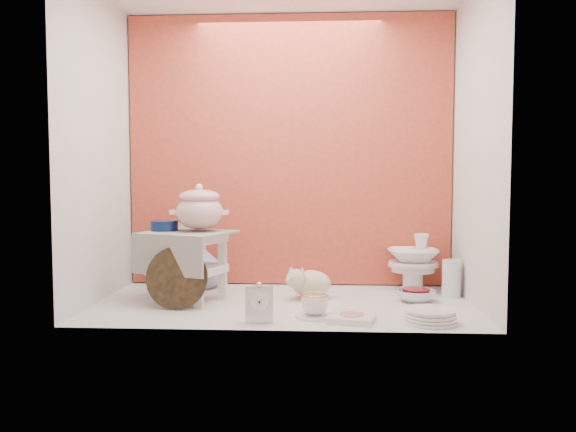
% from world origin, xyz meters
% --- Properties ---
extents(ground, '(1.80, 1.80, 0.00)m').
position_xyz_m(ground, '(0.00, 0.00, 0.00)').
color(ground, silver).
rests_on(ground, ground).
extents(niche_shell, '(1.86, 1.03, 1.53)m').
position_xyz_m(niche_shell, '(0.00, 0.18, 0.93)').
color(niche_shell, '#C44931').
rests_on(niche_shell, ground).
extents(step_stool, '(0.49, 0.46, 0.34)m').
position_xyz_m(step_stool, '(-0.48, 0.04, 0.17)').
color(step_stool, silver).
rests_on(step_stool, ground).
extents(soup_tureen, '(0.32, 0.32, 0.24)m').
position_xyz_m(soup_tureen, '(-0.42, 0.07, 0.46)').
color(soup_tureen, white).
rests_on(soup_tureen, step_stool).
extents(cobalt_bowl, '(0.16, 0.16, 0.05)m').
position_xyz_m(cobalt_bowl, '(-0.60, 0.09, 0.37)').
color(cobalt_bowl, '#091C4A').
rests_on(cobalt_bowl, step_stool).
extents(floral_platter, '(0.38, 0.16, 0.37)m').
position_xyz_m(floral_platter, '(-0.63, 0.41, 0.19)').
color(floral_platter, silver).
rests_on(floral_platter, ground).
extents(blue_white_vase, '(0.28, 0.28, 0.26)m').
position_xyz_m(blue_white_vase, '(-0.47, 0.37, 0.13)').
color(blue_white_vase, white).
rests_on(blue_white_vase, ground).
extents(lacquer_tray, '(0.29, 0.08, 0.29)m').
position_xyz_m(lacquer_tray, '(-0.48, -0.15, 0.14)').
color(lacquer_tray, black).
rests_on(lacquer_tray, ground).
extents(mantel_clock, '(0.12, 0.06, 0.17)m').
position_xyz_m(mantel_clock, '(-0.08, -0.38, 0.08)').
color(mantel_clock, silver).
rests_on(mantel_clock, ground).
extents(plush_pig, '(0.29, 0.24, 0.15)m').
position_xyz_m(plush_pig, '(0.13, 0.13, 0.07)').
color(plush_pig, beige).
rests_on(plush_pig, ground).
extents(teacup_saucer, '(0.21, 0.21, 0.01)m').
position_xyz_m(teacup_saucer, '(0.15, -0.27, 0.01)').
color(teacup_saucer, white).
rests_on(teacup_saucer, ground).
extents(gold_rim_teacup, '(0.15, 0.15, 0.09)m').
position_xyz_m(gold_rim_teacup, '(0.15, -0.27, 0.06)').
color(gold_rim_teacup, white).
rests_on(gold_rim_teacup, teacup_saucer).
extents(lattice_dish, '(0.22, 0.22, 0.03)m').
position_xyz_m(lattice_dish, '(0.31, -0.32, 0.01)').
color(lattice_dish, white).
rests_on(lattice_dish, ground).
extents(dinner_plate_stack, '(0.26, 0.26, 0.06)m').
position_xyz_m(dinner_plate_stack, '(0.64, -0.34, 0.03)').
color(dinner_plate_stack, white).
rests_on(dinner_plate_stack, ground).
extents(crystal_bowl, '(0.19, 0.19, 0.06)m').
position_xyz_m(crystal_bowl, '(0.64, 0.07, 0.03)').
color(crystal_bowl, silver).
rests_on(crystal_bowl, ground).
extents(clear_glass_vase, '(0.12, 0.12, 0.19)m').
position_xyz_m(clear_glass_vase, '(0.84, 0.20, 0.09)').
color(clear_glass_vase, silver).
rests_on(clear_glass_vase, ground).
extents(porcelain_tower, '(0.30, 0.30, 0.31)m').
position_xyz_m(porcelain_tower, '(0.67, 0.34, 0.15)').
color(porcelain_tower, white).
rests_on(porcelain_tower, ground).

